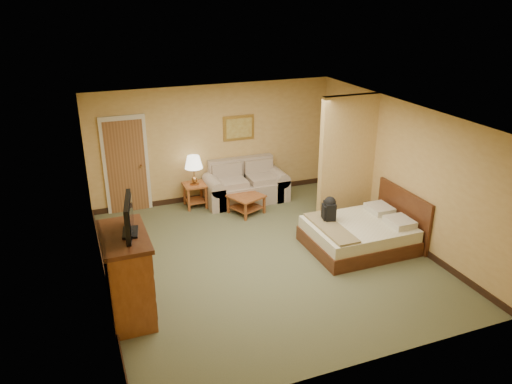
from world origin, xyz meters
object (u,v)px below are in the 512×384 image
coffee_table (246,200)px  bed (362,233)px  dresser (128,275)px  loveseat (245,188)px

coffee_table → bed: 2.65m
dresser → bed: size_ratio=0.69×
loveseat → dresser: bearing=-131.6°
loveseat → bed: 3.12m
loveseat → coffee_table: (-0.22, -0.66, -0.01)m
loveseat → dresser: 4.60m
bed → coffee_table: bearing=123.8°
loveseat → coffee_table: 0.69m
bed → dresser: bearing=-172.4°
dresser → bed: dresser is taller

